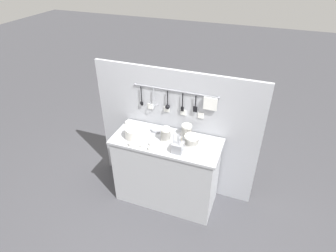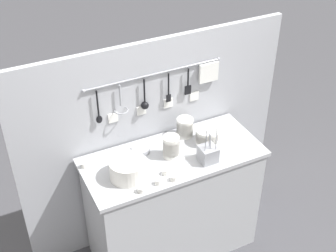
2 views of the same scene
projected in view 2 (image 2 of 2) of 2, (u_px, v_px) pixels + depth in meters
ground_plane at (172, 245)px, 3.79m from camera, size 20.00×20.00×0.00m
counter at (173, 204)px, 3.52m from camera, size 1.27×0.55×0.93m
back_wall at (154, 141)px, 3.53m from camera, size 2.07×0.11×1.68m
bowl_stack_wide_centre at (185, 127)px, 3.41m from camera, size 0.12×0.12×0.14m
bowl_stack_tall_left at (207, 136)px, 3.35m from camera, size 0.16×0.16×0.11m
bowl_stack_nested_right at (171, 147)px, 3.20m from camera, size 0.11×0.11×0.16m
plate_stack at (128, 169)px, 3.04m from camera, size 0.24×0.24×0.13m
steel_mixing_bowl at (141, 150)px, 3.28m from camera, size 0.13×0.13×0.03m
cutlery_caddy at (208, 154)px, 3.18m from camera, size 0.12×0.12×0.28m
cup_back_right at (84, 165)px, 3.14m from camera, size 0.04×0.04×0.04m
cup_by_caddy at (158, 182)px, 3.01m from camera, size 0.04×0.04×0.04m
cup_back_left at (165, 172)px, 3.08m from camera, size 0.04×0.04×0.04m
cup_mid_row at (174, 178)px, 3.03m from camera, size 0.04×0.04×0.04m
cup_front_left at (202, 129)px, 3.48m from camera, size 0.04×0.04×0.04m
cup_edge_far at (141, 190)px, 2.94m from camera, size 0.04×0.04×0.04m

